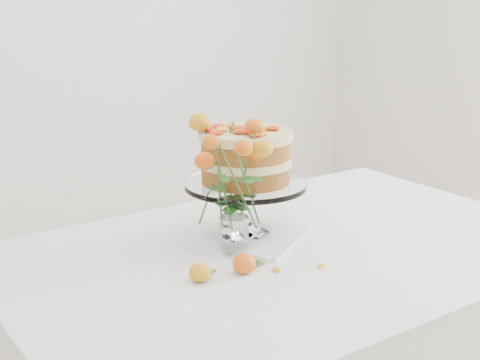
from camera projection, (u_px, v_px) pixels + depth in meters
name	position (u px, v px, depth m)	size (l,w,h in m)	color
table	(289.00, 277.00, 1.69)	(1.43, 0.93, 0.76)	tan
napkin	(245.00, 234.00, 1.74)	(0.28, 0.28, 0.01)	white
cake_stand	(246.00, 162.00, 1.69)	(0.32, 0.32, 0.28)	white
rose_vase	(234.00, 169.00, 1.58)	(0.29, 0.29, 0.36)	white
loose_rose_near	(200.00, 273.00, 1.46)	(0.08, 0.05, 0.04)	orange
loose_rose_far	(244.00, 264.00, 1.51)	(0.10, 0.05, 0.05)	#C53C09
stray_petal_a	(277.00, 270.00, 1.52)	(0.03, 0.02, 0.00)	#E6B00E
stray_petal_b	(321.00, 266.00, 1.55)	(0.03, 0.02, 0.00)	#E6B00E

